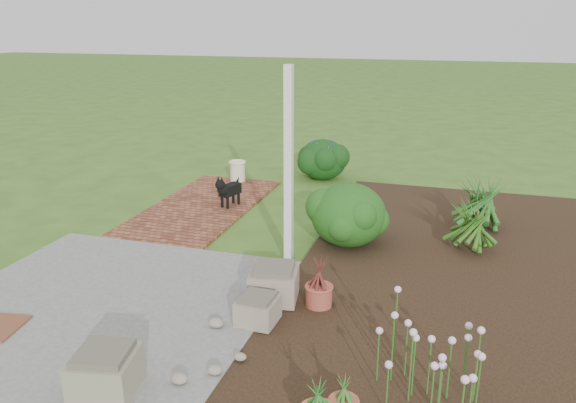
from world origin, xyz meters
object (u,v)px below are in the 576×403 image
(cream_ceramic_urn, at_px, (238,171))
(black_dog, at_px, (228,189))
(evergreen_shrub, at_px, (348,213))
(stone_trough_near, at_px, (105,373))

(cream_ceramic_urn, bearing_deg, black_dog, -73.73)
(cream_ceramic_urn, xyz_separation_m, evergreen_shrub, (2.64, -2.48, 0.24))
(black_dog, relative_size, evergreen_shrub, 0.55)
(black_dog, bearing_deg, evergreen_shrub, -5.76)
(stone_trough_near, height_order, cream_ceramic_urn, cream_ceramic_urn)
(stone_trough_near, height_order, evergreen_shrub, evergreen_shrub)
(black_dog, bearing_deg, stone_trough_near, -61.12)
(stone_trough_near, relative_size, cream_ceramic_urn, 1.32)
(cream_ceramic_urn, height_order, evergreen_shrub, evergreen_shrub)
(stone_trough_near, xyz_separation_m, black_dog, (-0.91, 4.81, 0.13))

